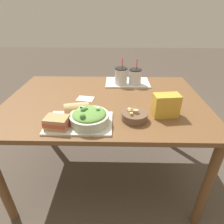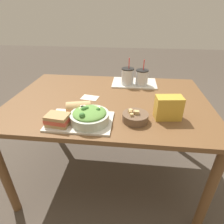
# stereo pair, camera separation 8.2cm
# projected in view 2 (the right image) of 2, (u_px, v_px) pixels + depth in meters

# --- Properties ---
(ground_plane) EXTENTS (12.00, 12.00, 0.00)m
(ground_plane) POSITION_uv_depth(u_px,v_px,m) (110.00, 172.00, 1.77)
(ground_plane) COLOR #4C4238
(dining_table) EXTENTS (1.45, 1.00, 0.76)m
(dining_table) POSITION_uv_depth(u_px,v_px,m) (109.00, 109.00, 1.44)
(dining_table) COLOR brown
(dining_table) RESTS_ON ground_plane
(tray_near) EXTENTS (0.38, 0.25, 0.01)m
(tray_near) POSITION_uv_depth(u_px,v_px,m) (80.00, 121.00, 1.11)
(tray_near) COLOR beige
(tray_near) RESTS_ON dining_table
(tray_far) EXTENTS (0.38, 0.25, 0.01)m
(tray_far) POSITION_uv_depth(u_px,v_px,m) (134.00, 83.00, 1.66)
(tray_far) COLOR beige
(tray_far) RESTS_ON dining_table
(salad_bowl) EXTENTS (0.23, 0.23, 0.09)m
(salad_bowl) POSITION_uv_depth(u_px,v_px,m) (90.00, 116.00, 1.08)
(salad_bowl) COLOR beige
(salad_bowl) RESTS_ON tray_near
(soup_bowl) EXTENTS (0.15, 0.15, 0.07)m
(soup_bowl) POSITION_uv_depth(u_px,v_px,m) (135.00, 117.00, 1.11)
(soup_bowl) COLOR brown
(soup_bowl) RESTS_ON dining_table
(sandwich_near) EXTENTS (0.14, 0.11, 0.06)m
(sandwich_near) POSITION_uv_depth(u_px,v_px,m) (58.00, 120.00, 1.05)
(sandwich_near) COLOR tan
(sandwich_near) RESTS_ON tray_near
(baguette_near) EXTENTS (0.16, 0.11, 0.08)m
(baguette_near) POSITION_uv_depth(u_px,v_px,m) (79.00, 108.00, 1.16)
(baguette_near) COLOR tan
(baguette_near) RESTS_ON tray_near
(drink_cup_dark) EXTENTS (0.11, 0.11, 0.23)m
(drink_cup_dark) POSITION_uv_depth(u_px,v_px,m) (128.00, 77.00, 1.59)
(drink_cup_dark) COLOR silver
(drink_cup_dark) RESTS_ON tray_far
(drink_cup_red) EXTENTS (0.11, 0.11, 0.22)m
(drink_cup_red) POSITION_uv_depth(u_px,v_px,m) (142.00, 78.00, 1.58)
(drink_cup_red) COLOR silver
(drink_cup_red) RESTS_ON tray_far
(chip_bag) EXTENTS (0.17, 0.11, 0.14)m
(chip_bag) POSITION_uv_depth(u_px,v_px,m) (168.00, 108.00, 1.12)
(chip_bag) COLOR gold
(chip_bag) RESTS_ON dining_table
(napkin_folded) EXTENTS (0.14, 0.11, 0.00)m
(napkin_folded) POSITION_uv_depth(u_px,v_px,m) (90.00, 98.00, 1.40)
(napkin_folded) COLOR silver
(napkin_folded) RESTS_ON dining_table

